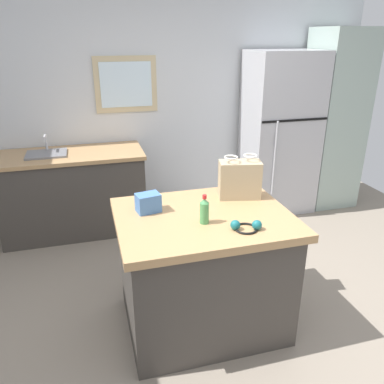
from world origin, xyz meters
name	(u,v)px	position (x,y,z in m)	size (l,w,h in m)	color
ground	(228,326)	(0.00, 0.00, 0.00)	(6.02, 6.02, 0.00)	gray
back_wall	(161,101)	(-0.01, 2.31, 1.32)	(5.02, 0.13, 2.64)	silver
kitchen_island	(203,270)	(-0.17, 0.10, 0.46)	(1.19, 0.93, 0.90)	#423D38
refrigerator	(280,134)	(1.34, 1.91, 0.94)	(0.81, 0.67, 1.89)	#B7B7BC
tall_cabinet	(334,121)	(2.06, 1.91, 1.06)	(0.59, 0.60, 2.12)	#9EB2A8
sink_counter	(73,192)	(-1.08, 1.91, 0.46)	(1.52, 0.67, 1.08)	#423D38
shopping_bag	(240,179)	(0.18, 0.33, 1.05)	(0.33, 0.21, 0.33)	tan
small_box	(148,203)	(-0.52, 0.26, 0.97)	(0.16, 0.11, 0.13)	#4775B7
bottle	(204,211)	(-0.20, -0.01, 0.99)	(0.06, 0.06, 0.20)	#4C9956
ear_defenders	(246,226)	(0.02, -0.17, 0.93)	(0.19, 0.19, 0.06)	black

